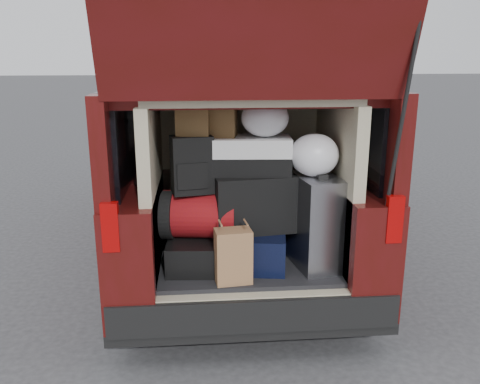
# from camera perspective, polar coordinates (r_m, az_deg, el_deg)

# --- Properties ---
(ground) EXTENTS (80.00, 80.00, 0.00)m
(ground) POSITION_cam_1_polar(r_m,az_deg,el_deg) (3.81, 1.02, -16.45)
(ground) COLOR #333436
(ground) RESTS_ON ground
(minivan) EXTENTS (1.90, 5.35, 2.77)m
(minivan) POSITION_cam_1_polar(r_m,az_deg,el_deg) (5.19, -1.03, 3.30)
(minivan) COLOR black
(minivan) RESTS_ON ground
(load_floor) EXTENTS (1.24, 1.05, 0.55)m
(load_floor) POSITION_cam_1_polar(r_m,az_deg,el_deg) (3.91, 0.62, -10.90)
(load_floor) COLOR black
(load_floor) RESTS_ON ground
(black_hardshell) EXTENTS (0.41, 0.54, 0.21)m
(black_hardshell) POSITION_cam_1_polar(r_m,az_deg,el_deg) (3.63, -5.00, -6.59)
(black_hardshell) COLOR black
(black_hardshell) RESTS_ON load_floor
(navy_hardshell) EXTENTS (0.55, 0.64, 0.25)m
(navy_hardshell) POSITION_cam_1_polar(r_m,az_deg,el_deg) (3.66, 1.37, -5.97)
(navy_hardshell) COLOR black
(navy_hardshell) RESTS_ON load_floor
(silver_roller) EXTENTS (0.34, 0.47, 0.65)m
(silver_roller) POSITION_cam_1_polar(r_m,az_deg,el_deg) (3.57, 8.48, -3.32)
(silver_roller) COLOR silver
(silver_roller) RESTS_ON load_floor
(kraft_bag) EXTENTS (0.25, 0.17, 0.36)m
(kraft_bag) POSITION_cam_1_polar(r_m,az_deg,el_deg) (3.33, -0.77, -7.22)
(kraft_bag) COLOR #A26E49
(kraft_bag) RESTS_ON load_floor
(red_duffel) EXTENTS (0.55, 0.40, 0.33)m
(red_duffel) POSITION_cam_1_polar(r_m,az_deg,el_deg) (3.55, -4.59, -2.48)
(red_duffel) COLOR maroon
(red_duffel) RESTS_ON black_hardshell
(black_soft_case) EXTENTS (0.60, 0.40, 0.40)m
(black_soft_case) POSITION_cam_1_polar(r_m,az_deg,el_deg) (3.56, 1.50, -1.08)
(black_soft_case) COLOR black
(black_soft_case) RESTS_ON navy_hardshell
(backpack) EXTENTS (0.30, 0.22, 0.39)m
(backpack) POSITION_cam_1_polar(r_m,az_deg,el_deg) (3.43, -5.41, 3.07)
(backpack) COLOR black
(backpack) RESTS_ON red_duffel
(twotone_duffel) EXTENTS (0.58, 0.33, 0.25)m
(twotone_duffel) POSITION_cam_1_polar(r_m,az_deg,el_deg) (3.50, 1.06, 4.17)
(twotone_duffel) COLOR silver
(twotone_duffel) RESTS_ON black_soft_case
(grocery_sack_lower) EXTENTS (0.23, 0.20, 0.20)m
(grocery_sack_lower) POSITION_cam_1_polar(r_m,az_deg,el_deg) (3.43, -5.32, 8.06)
(grocery_sack_lower) COLOR brown
(grocery_sack_lower) RESTS_ON backpack
(grocery_sack_upper) EXTENTS (0.23, 0.20, 0.20)m
(grocery_sack_upper) POSITION_cam_1_polar(r_m,az_deg,el_deg) (3.49, -2.13, 7.92)
(grocery_sack_upper) COLOR brown
(grocery_sack_upper) RESTS_ON twotone_duffel
(plastic_bag_center) EXTENTS (0.35, 0.33, 0.26)m
(plastic_bag_center) POSITION_cam_1_polar(r_m,az_deg,el_deg) (3.47, 2.83, 8.31)
(plastic_bag_center) COLOR white
(plastic_bag_center) RESTS_ON twotone_duffel
(plastic_bag_right) EXTENTS (0.36, 0.34, 0.29)m
(plastic_bag_right) POSITION_cam_1_polar(r_m,az_deg,el_deg) (3.45, 8.34, 4.14)
(plastic_bag_right) COLOR white
(plastic_bag_right) RESTS_ON silver_roller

